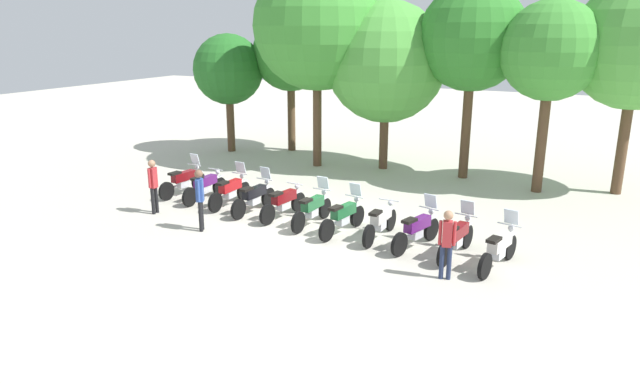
% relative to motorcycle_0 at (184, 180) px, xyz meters
% --- Properties ---
extents(ground_plane, '(80.00, 80.00, 0.00)m').
position_rel_motorcycle_0_xyz_m(ground_plane, '(5.54, -0.79, -0.52)').
color(ground_plane, '#BCB7A8').
extents(motorcycle_0, '(0.62, 2.19, 1.37)m').
position_rel_motorcycle_0_xyz_m(motorcycle_0, '(0.00, 0.00, 0.00)').
color(motorcycle_0, black).
rests_on(motorcycle_0, ground_plane).
extents(motorcycle_1, '(0.62, 2.19, 0.99)m').
position_rel_motorcycle_0_xyz_m(motorcycle_1, '(1.10, -0.20, -0.01)').
color(motorcycle_1, black).
rests_on(motorcycle_1, ground_plane).
extents(motorcycle_2, '(0.62, 2.19, 1.37)m').
position_rel_motorcycle_0_xyz_m(motorcycle_2, '(2.21, -0.29, 0.00)').
color(motorcycle_2, black).
rests_on(motorcycle_2, ground_plane).
extents(motorcycle_3, '(0.62, 2.19, 1.37)m').
position_rel_motorcycle_0_xyz_m(motorcycle_3, '(3.32, -0.54, 0.00)').
color(motorcycle_3, black).
rests_on(motorcycle_3, ground_plane).
extents(motorcycle_4, '(0.66, 2.19, 0.99)m').
position_rel_motorcycle_0_xyz_m(motorcycle_4, '(4.43, -0.58, -0.01)').
color(motorcycle_4, black).
rests_on(motorcycle_4, ground_plane).
extents(motorcycle_5, '(0.62, 2.19, 1.37)m').
position_rel_motorcycle_0_xyz_m(motorcycle_5, '(5.54, -0.77, 0.00)').
color(motorcycle_5, black).
rests_on(motorcycle_5, ground_plane).
extents(motorcycle_6, '(0.70, 2.18, 1.37)m').
position_rel_motorcycle_0_xyz_m(motorcycle_6, '(6.65, -1.00, 0.00)').
color(motorcycle_6, black).
rests_on(motorcycle_6, ground_plane).
extents(motorcycle_7, '(0.62, 2.19, 0.99)m').
position_rel_motorcycle_0_xyz_m(motorcycle_7, '(7.75, -0.91, -0.01)').
color(motorcycle_7, black).
rests_on(motorcycle_7, ground_plane).
extents(motorcycle_8, '(0.81, 2.14, 1.37)m').
position_rel_motorcycle_0_xyz_m(motorcycle_8, '(8.87, -1.11, 0.00)').
color(motorcycle_8, black).
rests_on(motorcycle_8, ground_plane).
extents(motorcycle_9, '(0.67, 2.18, 1.37)m').
position_rel_motorcycle_0_xyz_m(motorcycle_9, '(9.97, -1.24, 0.00)').
color(motorcycle_9, black).
rests_on(motorcycle_9, ground_plane).
extents(motorcycle_10, '(0.75, 2.16, 1.37)m').
position_rel_motorcycle_0_xyz_m(motorcycle_10, '(11.08, -1.51, 0.00)').
color(motorcycle_10, black).
rests_on(motorcycle_10, ground_plane).
extents(person_0, '(0.41, 0.27, 1.69)m').
position_rel_motorcycle_0_xyz_m(person_0, '(10.09, -2.73, 0.47)').
color(person_0, '#232D4C').
rests_on(person_0, ground_plane).
extents(person_1, '(0.32, 0.39, 1.82)m').
position_rel_motorcycle_0_xyz_m(person_1, '(2.89, -2.67, 0.57)').
color(person_1, black).
rests_on(person_1, ground_plane).
extents(person_2, '(0.24, 0.40, 1.74)m').
position_rel_motorcycle_0_xyz_m(person_2, '(0.57, -2.07, 0.51)').
color(person_2, black).
rests_on(person_2, ground_plane).
extents(tree_0, '(3.21, 3.21, 5.43)m').
position_rel_motorcycle_0_xyz_m(tree_0, '(-2.83, 6.81, 3.28)').
color(tree_0, brown).
rests_on(tree_0, ground_plane).
extents(tree_1, '(3.48, 3.48, 6.29)m').
position_rel_motorcycle_0_xyz_m(tree_1, '(-0.37, 8.30, 4.00)').
color(tree_1, brown).
rests_on(tree_1, ground_plane).
extents(tree_2, '(5.15, 5.15, 8.32)m').
position_rel_motorcycle_0_xyz_m(tree_2, '(2.17, 6.03, 5.21)').
color(tree_2, brown).
rests_on(tree_2, ground_plane).
extents(tree_3, '(4.80, 4.80, 6.75)m').
position_rel_motorcycle_0_xyz_m(tree_3, '(4.84, 6.85, 3.82)').
color(tree_3, brown).
rests_on(tree_3, ground_plane).
extents(tree_4, '(3.98, 3.98, 7.33)m').
position_rel_motorcycle_0_xyz_m(tree_4, '(8.18, 6.88, 4.80)').
color(tree_4, brown).
rests_on(tree_4, ground_plane).
extents(tree_5, '(3.40, 3.40, 6.64)m').
position_rel_motorcycle_0_xyz_m(tree_5, '(11.03, 6.09, 4.39)').
color(tree_5, brown).
rests_on(tree_5, ground_plane).
extents(tree_6, '(4.34, 4.34, 7.32)m').
position_rel_motorcycle_0_xyz_m(tree_6, '(13.57, 7.12, 4.61)').
color(tree_6, brown).
rests_on(tree_6, ground_plane).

